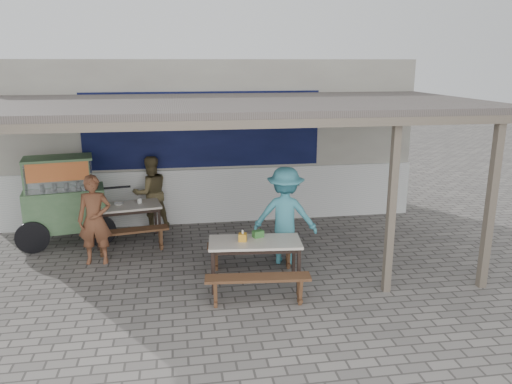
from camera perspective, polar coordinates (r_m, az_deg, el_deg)
The scene contains 17 objects.
ground at distance 8.39m, azimuth -3.08°, elevation -9.64°, with size 60.00×60.00×0.00m, color slate.
back_wall at distance 11.34m, azimuth -5.17°, elevation 5.85°, with size 9.00×1.28×3.50m.
warung_roof at distance 8.57m, azimuth -3.88°, elevation 9.72°, with size 9.00×4.21×2.81m.
table_left at distance 10.03m, azimuth -14.56°, elevation -1.90°, with size 1.39×0.92×0.75m.
bench_left_street at distance 9.53m, azimuth -14.10°, elevation -4.86°, with size 1.41×0.51×0.45m.
bench_left_wall at distance 10.73m, azimuth -14.74°, elevation -2.70°, with size 1.41×0.51×0.45m.
table_right at distance 7.82m, azimuth -0.13°, elevation -6.16°, with size 1.49×0.80×0.75m.
bench_right_street at distance 7.34m, azimuth 0.22°, elevation -10.42°, with size 1.55×0.42×0.45m.
bench_right_wall at distance 8.55m, azimuth -0.42°, elevation -6.65°, with size 1.55×0.42×0.45m.
vendor_cart at distance 10.28m, azimuth -21.17°, elevation -0.54°, with size 2.06×1.08×1.71m.
patron_street_side at distance 9.10m, azimuth -17.95°, elevation -3.05°, with size 0.58×0.38×1.58m, color brown.
patron_wall_side at distance 10.71m, azimuth -11.93°, elevation -0.09°, with size 0.76×0.59×1.56m, color brown.
patron_right_table at distance 8.69m, azimuth 3.36°, elevation -2.70°, with size 1.11×0.64×1.72m, color teal.
tissue_box at distance 7.77m, azimuth -1.53°, elevation -5.19°, with size 0.12×0.12×0.12m, color orange.
donation_box at distance 7.93m, azimuth 0.24°, elevation -4.81°, with size 0.16×0.11×0.11m, color #366F31.
condiment_jar at distance 10.07m, azimuth -13.17°, elevation -0.96°, with size 0.09×0.09×0.10m, color silver.
condiment_bowl at distance 10.06m, azimuth -15.40°, elevation -1.31°, with size 0.18×0.18×0.04m, color silver.
Camera 1 is at (-0.78, -7.60, 3.46)m, focal length 35.00 mm.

